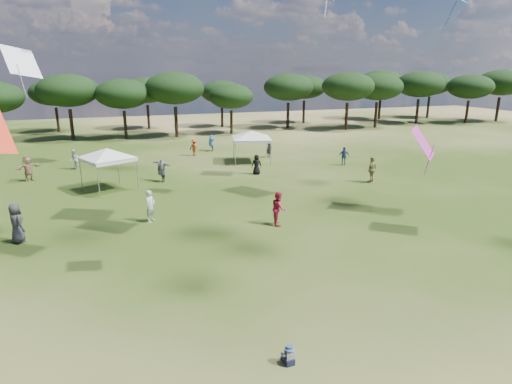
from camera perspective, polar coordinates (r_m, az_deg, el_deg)
tree_line at (r=55.29m, az=-12.24°, el=13.22°), size 108.78×17.63×7.77m
tent_left at (r=29.82m, az=-19.28°, el=5.30°), size 5.28×5.28×3.14m
tent_right at (r=37.10m, az=-0.61°, el=7.96°), size 6.23×6.23×3.02m
toddler at (r=12.59m, az=4.42°, el=-20.90°), size 0.39×0.44×0.58m
festival_crowd at (r=32.10m, az=-11.59°, el=3.21°), size 29.30×23.12×1.91m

